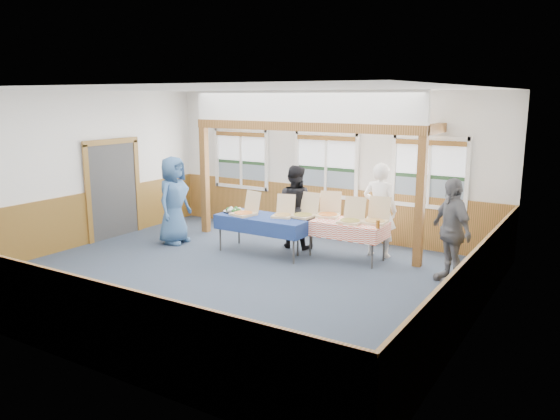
# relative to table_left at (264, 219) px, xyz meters

# --- Properties ---
(floor) EXTENTS (8.00, 8.00, 0.00)m
(floor) POSITION_rel_table_left_xyz_m (0.37, -1.53, -0.70)
(floor) COLOR #242C3C
(floor) RESTS_ON ground
(ceiling) EXTENTS (8.00, 8.00, 0.00)m
(ceiling) POSITION_rel_table_left_xyz_m (0.37, -1.53, 2.50)
(ceiling) COLOR white
(ceiling) RESTS_ON wall_back
(wall_back) EXTENTS (8.00, 0.00, 8.00)m
(wall_back) POSITION_rel_table_left_xyz_m (0.37, 1.97, 0.90)
(wall_back) COLOR silver
(wall_back) RESTS_ON floor
(wall_front) EXTENTS (8.00, 0.00, 8.00)m
(wall_front) POSITION_rel_table_left_xyz_m (0.37, -5.03, 0.90)
(wall_front) COLOR silver
(wall_front) RESTS_ON floor
(wall_left) EXTENTS (0.00, 8.00, 8.00)m
(wall_left) POSITION_rel_table_left_xyz_m (-3.63, -1.53, 0.90)
(wall_left) COLOR silver
(wall_left) RESTS_ON floor
(wall_right) EXTENTS (0.00, 8.00, 8.00)m
(wall_right) POSITION_rel_table_left_xyz_m (4.37, -1.53, 0.90)
(wall_right) COLOR silver
(wall_right) RESTS_ON floor
(wainscot_back) EXTENTS (7.98, 0.05, 1.10)m
(wainscot_back) POSITION_rel_table_left_xyz_m (0.37, 1.95, -0.15)
(wainscot_back) COLOR brown
(wainscot_back) RESTS_ON floor
(wainscot_front) EXTENTS (7.98, 0.05, 1.10)m
(wainscot_front) POSITION_rel_table_left_xyz_m (0.37, -5.00, -0.15)
(wainscot_front) COLOR brown
(wainscot_front) RESTS_ON floor
(wainscot_left) EXTENTS (0.05, 6.98, 1.10)m
(wainscot_left) POSITION_rel_table_left_xyz_m (-3.60, -1.53, -0.15)
(wainscot_left) COLOR brown
(wainscot_left) RESTS_ON floor
(wainscot_right) EXTENTS (0.05, 6.98, 1.10)m
(wainscot_right) POSITION_rel_table_left_xyz_m (4.35, -1.53, -0.15)
(wainscot_right) COLOR brown
(wainscot_right) RESTS_ON floor
(cased_opening) EXTENTS (0.06, 1.30, 2.10)m
(cased_opening) POSITION_rel_table_left_xyz_m (-3.59, -0.63, 0.35)
(cased_opening) COLOR #343434
(cased_opening) RESTS_ON wall_left
(window_left) EXTENTS (1.56, 0.10, 1.46)m
(window_left) POSITION_rel_table_left_xyz_m (-1.93, 1.93, 0.98)
(window_left) COLOR white
(window_left) RESTS_ON wall_back
(window_mid) EXTENTS (1.56, 0.10, 1.46)m
(window_mid) POSITION_rel_table_left_xyz_m (0.37, 1.93, 0.98)
(window_mid) COLOR white
(window_mid) RESTS_ON wall_back
(window_right) EXTENTS (1.56, 0.10, 1.46)m
(window_right) POSITION_rel_table_left_xyz_m (2.67, 1.93, 0.98)
(window_right) COLOR white
(window_right) RESTS_ON wall_back
(post_left) EXTENTS (0.15, 0.15, 2.40)m
(post_left) POSITION_rel_table_left_xyz_m (-2.13, 0.77, 0.50)
(post_left) COLOR #5A3814
(post_left) RESTS_ON floor
(post_right) EXTENTS (0.15, 0.15, 2.40)m
(post_right) POSITION_rel_table_left_xyz_m (2.87, 0.77, 0.50)
(post_right) COLOR #5A3814
(post_right) RESTS_ON floor
(cross_beam) EXTENTS (5.15, 0.18, 0.18)m
(cross_beam) POSITION_rel_table_left_xyz_m (0.37, 0.77, 1.79)
(cross_beam) COLOR #5A3814
(cross_beam) RESTS_ON post_left
(table_left) EXTENTS (1.97, 1.00, 0.76)m
(table_left) POSITION_rel_table_left_xyz_m (0.00, 0.00, 0.00)
(table_left) COLOR #343434
(table_left) RESTS_ON floor
(table_right) EXTENTS (1.79, 0.91, 0.76)m
(table_right) POSITION_rel_table_left_xyz_m (1.45, 0.46, -0.00)
(table_right) COLOR #343434
(table_right) RESTS_ON floor
(pizza_box_a) EXTENTS (0.52, 0.59, 0.46)m
(pizza_box_a) POSITION_rel_table_left_xyz_m (-0.39, -0.11, 0.12)
(pizza_box_a) COLOR #D2BF8C
(pizza_box_a) RESTS_ON table_left
(pizza_box_b) EXTENTS (0.48, 0.54, 0.41)m
(pizza_box_b) POSITION_rel_table_left_xyz_m (0.34, 0.16, 0.12)
(pizza_box_b) COLOR #D2BF8C
(pizza_box_b) RESTS_ON table_left
(pizza_box_c) EXTENTS (0.46, 0.54, 0.45)m
(pizza_box_c) POSITION_rel_table_left_xyz_m (0.70, 0.36, 0.12)
(pizza_box_c) COLOR #D2BF8C
(pizza_box_c) RESTS_ON table_right
(pizza_box_d) EXTENTS (0.55, 0.62, 0.47)m
(pizza_box_d) POSITION_rel_table_left_xyz_m (1.08, 0.65, 0.12)
(pizza_box_d) COLOR #D2BF8C
(pizza_box_d) RESTS_ON table_right
(pizza_box_e) EXTENTS (0.46, 0.54, 0.46)m
(pizza_box_e) POSITION_rel_table_left_xyz_m (1.69, 0.38, 0.12)
(pizza_box_e) COLOR #D2BF8C
(pizza_box_e) RESTS_ON table_right
(pizza_box_f) EXTENTS (0.45, 0.54, 0.46)m
(pizza_box_f) POSITION_rel_table_left_xyz_m (2.09, 0.60, 0.12)
(pizza_box_f) COLOR #D2BF8C
(pizza_box_f) RESTS_ON table_right
(veggie_tray) EXTENTS (0.43, 0.43, 0.10)m
(veggie_tray) POSITION_rel_table_left_xyz_m (-0.75, -0.00, 0.09)
(veggie_tray) COLOR black
(veggie_tray) RESTS_ON table_left
(drink_glass) EXTENTS (0.07, 0.07, 0.15)m
(drink_glass) POSITION_rel_table_left_xyz_m (2.30, 0.21, 0.13)
(drink_glass) COLOR brown
(drink_glass) RESTS_ON table_right
(woman_white) EXTENTS (0.70, 0.48, 1.84)m
(woman_white) POSITION_rel_table_left_xyz_m (2.01, 1.00, 0.22)
(woman_white) COLOR white
(woman_white) RESTS_ON floor
(woman_black) EXTENTS (0.90, 0.74, 1.71)m
(woman_black) POSITION_rel_table_left_xyz_m (0.28, 0.71, 0.15)
(woman_black) COLOR black
(woman_black) RESTS_ON floor
(man_blue) EXTENTS (0.72, 0.98, 1.86)m
(man_blue) POSITION_rel_table_left_xyz_m (-2.06, -0.35, 0.23)
(man_blue) COLOR #32537D
(man_blue) RESTS_ON floor
(person_grey) EXTENTS (1.05, 1.04, 1.78)m
(person_grey) POSITION_rel_table_left_xyz_m (3.59, 0.21, 0.19)
(person_grey) COLOR slate
(person_grey) RESTS_ON floor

